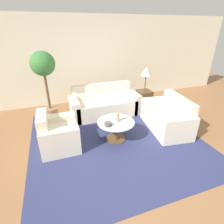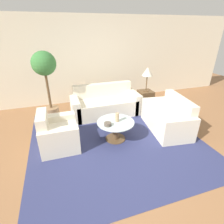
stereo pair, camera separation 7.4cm
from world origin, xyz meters
TOP-DOWN VIEW (x-y plane):
  - ground_plane at (0.00, 0.00)m, footprint 14.00×14.00m
  - wall_back at (0.00, 3.08)m, footprint 10.00×0.06m
  - rug at (-0.08, 0.58)m, footprint 3.58×3.49m
  - sofa_main at (0.06, 1.90)m, footprint 1.88×0.79m
  - armchair at (-1.30, 0.71)m, footprint 0.74×0.83m
  - loveseat at (1.28, 0.61)m, footprint 0.92×1.44m
  - coffee_table at (-0.08, 0.58)m, footprint 0.79×0.79m
  - side_table at (1.33, 1.91)m, footprint 0.40×0.40m
  - table_lamp at (1.33, 1.91)m, footprint 0.30×0.30m
  - potted_plant at (-1.38, 1.97)m, footprint 0.57×0.57m
  - vase at (-0.04, 0.58)m, footprint 0.08×0.08m
  - bowl at (-0.28, 0.47)m, footprint 0.15×0.15m

SIDE VIEW (x-z plane):
  - ground_plane at x=0.00m, z-range 0.00..0.00m
  - rug at x=-0.08m, z-range 0.00..0.01m
  - side_table at x=1.33m, z-range 0.00..0.53m
  - loveseat at x=1.28m, z-range -0.12..0.68m
  - armchair at x=-1.30m, z-range -0.11..0.67m
  - sofa_main at x=0.06m, z-range -0.13..0.69m
  - coffee_table at x=-0.08m, z-range 0.06..0.50m
  - bowl at x=-0.28m, z-range 0.44..0.51m
  - vase at x=-0.04m, z-range 0.44..0.63m
  - table_lamp at x=1.33m, z-range 0.74..1.43m
  - potted_plant at x=-1.38m, z-range 0.32..2.09m
  - wall_back at x=0.00m, z-range 0.00..2.60m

